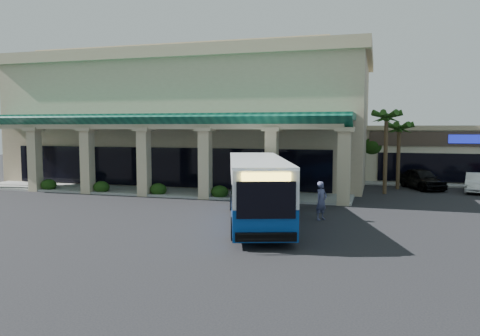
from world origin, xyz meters
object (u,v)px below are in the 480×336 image
(car_white, at_px, (477,183))
(transit_bus, at_px, (257,190))
(pedestrian, at_px, (321,201))
(car_silver, at_px, (422,179))

(car_white, bearing_deg, transit_bus, -119.20)
(pedestrian, xyz_separation_m, car_white, (9.77, 13.56, -0.29))
(transit_bus, bearing_deg, pedestrian, 8.37)
(transit_bus, height_order, car_white, transit_bus)
(transit_bus, relative_size, pedestrian, 5.80)
(car_white, bearing_deg, car_silver, 179.54)
(pedestrian, height_order, car_silver, pedestrian)
(pedestrian, distance_m, car_white, 16.72)
(pedestrian, height_order, car_white, pedestrian)
(transit_bus, xyz_separation_m, pedestrian, (3.03, 1.49, -0.61))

